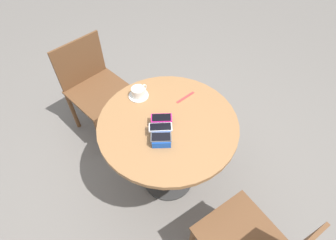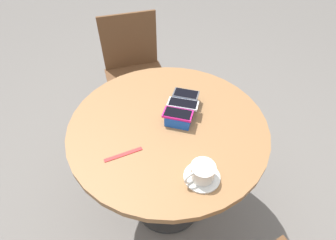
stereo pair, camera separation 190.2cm
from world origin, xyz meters
TOP-DOWN VIEW (x-y plane):
  - ground_plane at (0.00, 0.00)m, footprint 8.00×8.00m
  - round_table at (0.00, 0.00)m, footprint 0.89×0.89m
  - phone_box at (-0.07, 0.07)m, footprint 0.24×0.17m
  - phone_gray at (-0.14, 0.09)m, footprint 0.10×0.13m
  - phone_white at (-0.07, 0.07)m, footprint 0.10×0.15m
  - phone_magenta at (-0.00, 0.04)m, footprint 0.10×0.14m
  - saucer at (0.29, 0.11)m, footprint 0.14×0.14m
  - coffee_cup at (0.29, 0.11)m, footprint 0.09×0.12m
  - lanyard_strap at (0.17, -0.18)m, footprint 0.07×0.15m
  - chair_near_window at (0.78, 0.39)m, footprint 0.62×0.62m

SIDE VIEW (x-z plane):
  - ground_plane at x=0.00m, z-range 0.00..0.00m
  - chair_near_window at x=0.78m, z-range 0.04..0.87m
  - round_table at x=0.00m, z-range 0.23..0.94m
  - lanyard_strap at x=0.17m, z-range 0.72..0.72m
  - saucer at x=0.29m, z-range 0.72..0.72m
  - phone_box at x=-0.07m, z-range 0.72..0.76m
  - coffee_cup at x=0.29m, z-range 0.72..0.79m
  - phone_gray at x=-0.14m, z-range 0.76..0.77m
  - phone_white at x=-0.07m, z-range 0.76..0.78m
  - phone_magenta at x=0.00m, z-range 0.76..0.78m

